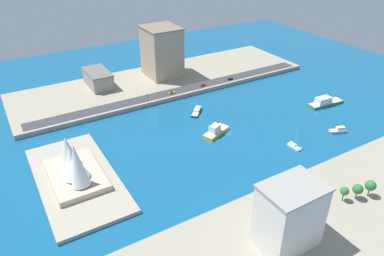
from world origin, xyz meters
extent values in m
plane|color=#145684|center=(0.00, 0.00, 0.00)|extent=(440.00, 440.00, 0.00)
cube|color=#9E937F|center=(-92.56, 0.00, 1.59)|extent=(70.00, 240.00, 3.18)
cube|color=#9E937F|center=(92.56, 0.00, 1.59)|extent=(70.00, 240.00, 3.18)
cube|color=#A89E89|center=(-0.45, 97.80, 1.00)|extent=(79.28, 37.50, 2.00)
cube|color=#38383D|center=(65.60, 0.00, 3.26)|extent=(11.14, 228.00, 0.15)
cube|color=#2D8C4C|center=(-5.22, -82.44, 1.02)|extent=(10.04, 28.42, 2.04)
cone|color=#2D8C4C|center=(-6.50, -96.86, 1.02)|extent=(2.00, 2.00, 1.84)
cube|color=white|center=(-4.96, -79.48, 4.26)|extent=(7.11, 11.68, 4.43)
cube|color=beige|center=(-5.22, -82.44, 2.09)|extent=(9.64, 27.29, 0.10)
cube|color=yellow|center=(1.52, 9.33, 1.08)|extent=(14.03, 21.01, 2.16)
cone|color=yellow|center=(5.44, -0.38, 1.08)|extent=(2.54, 2.54, 1.95)
cube|color=white|center=(0.82, 11.06, 4.49)|extent=(6.93, 8.24, 4.66)
cube|color=beige|center=(1.52, 9.33, 2.21)|extent=(13.47, 20.17, 0.10)
cube|color=white|center=(-35.56, -21.24, 0.62)|extent=(8.90, 3.62, 1.23)
cone|color=white|center=(-40.25, -21.52, 0.62)|extent=(1.17, 1.17, 1.11)
cube|color=white|center=(-34.20, -21.16, 1.73)|extent=(4.68, 2.36, 1.00)
cube|color=beige|center=(-35.56, -21.24, 1.28)|extent=(8.54, 3.48, 0.10)
cylinder|color=silver|center=(-35.99, -21.27, 6.74)|extent=(0.24, 0.24, 11.01)
cube|color=#999EA3|center=(-36.64, -57.84, 0.86)|extent=(7.57, 11.54, 1.72)
cone|color=#999EA3|center=(-34.63, -52.34, 0.86)|extent=(1.98, 1.98, 1.55)
cube|color=white|center=(-37.15, -59.23, 2.80)|extent=(4.26, 5.96, 2.16)
cube|color=beige|center=(-36.64, -57.84, 1.77)|extent=(7.27, 11.08, 0.10)
cube|color=#1E284C|center=(32.02, 5.03, 0.60)|extent=(14.20, 14.06, 1.21)
cone|color=#1E284C|center=(26.24, 10.72, 0.60)|extent=(1.54, 1.54, 1.09)
cube|color=white|center=(33.27, 3.81, 2.06)|extent=(7.99, 7.93, 1.71)
cube|color=beige|center=(32.02, 5.03, 1.26)|extent=(13.63, 13.50, 0.10)
cube|color=silver|center=(-88.08, 36.72, 17.04)|extent=(16.91, 23.23, 27.72)
cube|color=#9D9992|center=(-88.08, 36.72, 31.30)|extent=(17.59, 24.16, 0.80)
cube|color=tan|center=(101.16, -3.31, 23.01)|extent=(29.46, 26.20, 39.67)
cube|color=#7C6B55|center=(101.16, -3.31, 43.25)|extent=(30.64, 27.25, 0.80)
cube|color=gray|center=(105.85, 50.77, 8.97)|extent=(30.10, 15.85, 11.58)
cube|color=slate|center=(105.85, 50.77, 15.16)|extent=(31.30, 16.49, 0.80)
cylinder|color=black|center=(64.28, -21.55, 3.65)|extent=(0.28, 0.65, 0.64)
cylinder|color=black|center=(62.55, -21.46, 3.65)|extent=(0.28, 0.65, 0.64)
cylinder|color=black|center=(64.44, -18.34, 3.65)|extent=(0.28, 0.65, 0.64)
cylinder|color=black|center=(62.71, -18.25, 3.65)|extent=(0.28, 0.65, 0.64)
cube|color=red|center=(63.50, -19.90, 3.93)|extent=(2.16, 4.68, 0.75)
cube|color=#262D38|center=(63.51, -19.67, 4.61)|extent=(1.83, 2.65, 0.62)
cylinder|color=black|center=(63.90, 6.59, 3.65)|extent=(0.27, 0.65, 0.64)
cylinder|color=black|center=(62.34, 6.64, 3.65)|extent=(0.27, 0.65, 0.64)
cylinder|color=black|center=(64.02, 9.87, 3.65)|extent=(0.27, 0.65, 0.64)
cylinder|color=black|center=(62.45, 9.92, 3.65)|extent=(0.27, 0.65, 0.64)
cube|color=yellow|center=(63.18, 8.25, 3.98)|extent=(1.92, 4.75, 0.85)
cube|color=#262D38|center=(63.19, 8.49, 4.72)|extent=(1.64, 2.68, 0.62)
cylinder|color=black|center=(63.52, -47.64, 3.65)|extent=(0.27, 0.65, 0.64)
cylinder|color=black|center=(61.84, -47.59, 3.65)|extent=(0.27, 0.65, 0.64)
cylinder|color=black|center=(63.62, -44.53, 3.65)|extent=(0.27, 0.65, 0.64)
cylinder|color=black|center=(61.94, -44.48, 3.65)|extent=(0.27, 0.65, 0.64)
cube|color=black|center=(62.73, -46.06, 3.97)|extent=(2.03, 4.51, 0.83)
cube|color=#262D38|center=(62.74, -45.84, 4.65)|extent=(1.74, 2.54, 0.53)
cylinder|color=black|center=(58.89, 29.83, 5.93)|extent=(0.18, 0.18, 5.50)
cube|color=black|center=(58.89, 29.83, 9.18)|extent=(0.36, 0.36, 1.00)
sphere|color=red|center=(58.89, 29.83, 9.53)|extent=(0.24, 0.24, 0.24)
sphere|color=yellow|center=(58.89, 29.83, 9.18)|extent=(0.24, 0.24, 0.24)
sphere|color=green|center=(58.89, 29.83, 8.83)|extent=(0.24, 0.24, 0.24)
cube|color=#BCAD93|center=(-0.45, 97.80, 3.50)|extent=(39.58, 25.26, 3.00)
cone|color=white|center=(-10.52, 97.80, 15.92)|extent=(12.61, 9.12, 23.05)
cone|color=white|center=(-3.95, 97.80, 10.47)|extent=(14.77, 12.87, 13.26)
cone|color=white|center=(3.28, 97.80, 11.73)|extent=(10.33, 8.78, 14.41)
cone|color=white|center=(10.62, 97.80, 12.58)|extent=(11.10, 9.71, 16.01)
cylinder|color=brown|center=(-87.39, -17.03, 5.28)|extent=(0.50, 0.50, 4.20)
sphere|color=#2D7233|center=(-87.39, -17.03, 9.40)|extent=(5.07, 5.07, 5.07)
cylinder|color=brown|center=(-85.65, -10.42, 5.03)|extent=(0.50, 0.50, 3.70)
sphere|color=#2D7233|center=(-85.65, -10.42, 8.82)|extent=(4.86, 4.86, 4.86)
cylinder|color=brown|center=(-83.41, -3.97, 5.17)|extent=(0.50, 0.50, 3.98)
sphere|color=#2D7233|center=(-83.41, -3.97, 8.77)|extent=(4.02, 4.02, 4.02)
camera|label=1|loc=(-157.47, 121.85, 116.26)|focal=33.55mm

